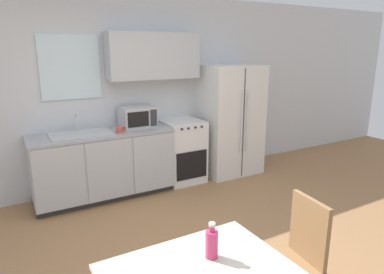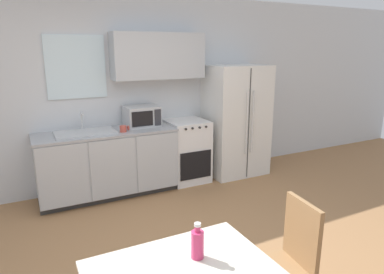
% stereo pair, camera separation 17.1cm
% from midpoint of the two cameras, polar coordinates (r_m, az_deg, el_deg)
% --- Properties ---
extents(ground_plane, '(12.00, 12.00, 0.00)m').
position_cam_midpoint_polar(ground_plane, '(3.43, -3.05, -20.20)').
color(ground_plane, '#9E7047').
extents(wall_back, '(12.00, 0.38, 2.70)m').
position_cam_midpoint_polar(wall_back, '(4.91, -14.09, 7.77)').
color(wall_back, silver).
rests_on(wall_back, ground_plane).
extents(kitchen_counter, '(1.82, 0.65, 0.90)m').
position_cam_midpoint_polar(kitchen_counter, '(4.75, -15.50, -4.45)').
color(kitchen_counter, '#333333').
rests_on(kitchen_counter, ground_plane).
extents(oven_range, '(0.57, 0.61, 0.93)m').
position_cam_midpoint_polar(oven_range, '(5.16, -2.61, -2.32)').
color(oven_range, white).
rests_on(oven_range, ground_plane).
extents(refrigerator, '(0.91, 0.72, 1.71)m').
position_cam_midpoint_polar(refrigerator, '(5.45, 5.47, 2.82)').
color(refrigerator, silver).
rests_on(refrigerator, ground_plane).
extents(kitchen_sink, '(0.74, 0.46, 0.24)m').
position_cam_midpoint_polar(kitchen_sink, '(4.58, -19.13, 0.56)').
color(kitchen_sink, '#B7BABC').
rests_on(kitchen_sink, kitchen_counter).
extents(microwave, '(0.46, 0.39, 0.28)m').
position_cam_midpoint_polar(microwave, '(4.83, -10.12, 3.37)').
color(microwave, '#B7BABC').
rests_on(microwave, kitchen_counter).
extents(coffee_mug, '(0.12, 0.09, 0.09)m').
position_cam_midpoint_polar(coffee_mug, '(4.53, -12.99, 1.22)').
color(coffee_mug, '#BF4C3F').
rests_on(coffee_mug, kitchen_counter).
extents(dining_chair_side, '(0.45, 0.45, 0.93)m').
position_cam_midpoint_polar(dining_chair_side, '(2.69, 15.44, -17.91)').
color(dining_chair_side, '#997047').
rests_on(dining_chair_side, ground_plane).
extents(drink_bottle, '(0.08, 0.08, 0.22)m').
position_cam_midpoint_polar(drink_bottle, '(2.10, 0.86, -17.30)').
color(drink_bottle, '#DB386B').
rests_on(drink_bottle, dining_table).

